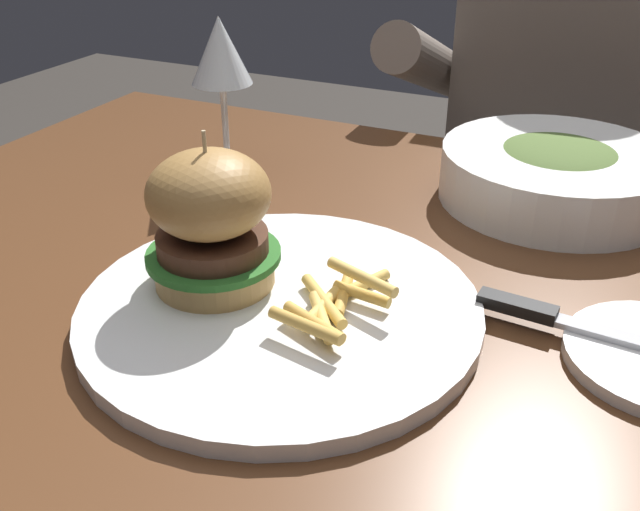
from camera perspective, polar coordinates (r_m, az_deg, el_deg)
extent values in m
cube|color=#56331C|center=(0.60, 4.62, -4.81)|extent=(1.11, 0.78, 0.04)
cylinder|color=#56331C|center=(1.25, -11.94, -5.78)|extent=(0.06, 0.06, 0.70)
cylinder|color=white|center=(0.56, -3.19, -4.26)|extent=(0.31, 0.31, 0.01)
cylinder|color=tan|center=(0.58, -8.41, -1.14)|extent=(0.10, 0.10, 0.02)
cylinder|color=#2D7028|center=(0.57, -8.51, 0.08)|extent=(0.11, 0.11, 0.01)
cylinder|color=#4C2D1E|center=(0.57, -8.59, 1.05)|extent=(0.09, 0.09, 0.02)
ellipsoid|color=#A97A41|center=(0.55, -8.90, 4.89)|extent=(0.10, 0.10, 0.07)
cylinder|color=#CCB78C|center=(0.54, -9.11, 7.32)|extent=(0.00, 0.00, 0.05)
cylinder|color=#E0B251|center=(0.56, 2.98, -2.55)|extent=(0.04, 0.06, 0.01)
cylinder|color=#EABC5B|center=(0.52, 0.14, -4.93)|extent=(0.04, 0.05, 0.01)
cylinder|color=#E0B251|center=(0.54, 0.29, -3.62)|extent=(0.06, 0.05, 0.01)
cylinder|color=gold|center=(0.51, -0.50, -5.37)|extent=(0.06, 0.03, 0.01)
cylinder|color=#EABC5B|center=(0.53, 0.20, -4.06)|extent=(0.01, 0.05, 0.01)
cylinder|color=gold|center=(0.50, -1.18, -5.61)|extent=(0.06, 0.02, 0.01)
cylinder|color=gold|center=(0.55, 1.93, -2.99)|extent=(0.02, 0.06, 0.01)
cylinder|color=#E0B251|center=(0.54, 3.52, -3.14)|extent=(0.05, 0.01, 0.01)
cylinder|color=#EABC5B|center=(0.54, 2.90, -1.60)|extent=(0.06, 0.03, 0.01)
cylinder|color=silver|center=(0.82, -7.32, 6.44)|extent=(0.07, 0.07, 0.00)
cylinder|color=silver|center=(0.80, -7.56, 9.96)|extent=(0.01, 0.01, 0.10)
cone|color=silver|center=(0.77, -7.98, 15.96)|extent=(0.06, 0.06, 0.07)
cube|color=black|center=(0.56, 15.48, -3.92)|extent=(0.06, 0.02, 0.01)
cylinder|color=white|center=(0.78, 18.32, 6.09)|extent=(0.24, 0.24, 0.06)
ellipsoid|color=#4C662D|center=(0.77, 18.57, 7.56)|extent=(0.13, 0.13, 0.02)
cube|color=#282833|center=(1.41, 16.67, -8.11)|extent=(0.30, 0.22, 0.46)
cube|color=#72665B|center=(1.19, 20.02, 11.12)|extent=(0.36, 0.20, 0.52)
cylinder|color=#72665B|center=(1.14, 8.72, 14.89)|extent=(0.07, 0.34, 0.18)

